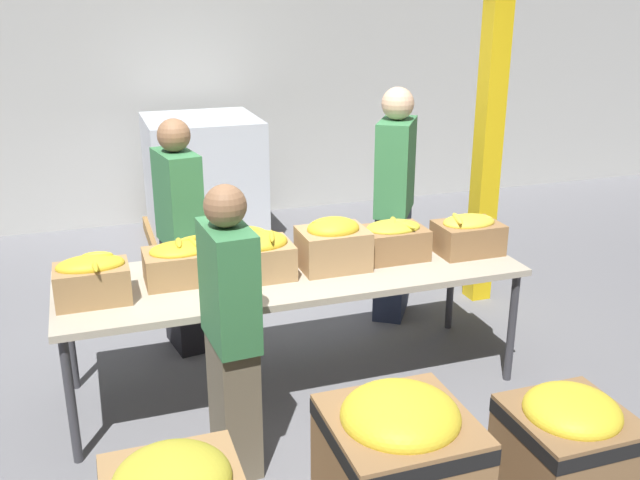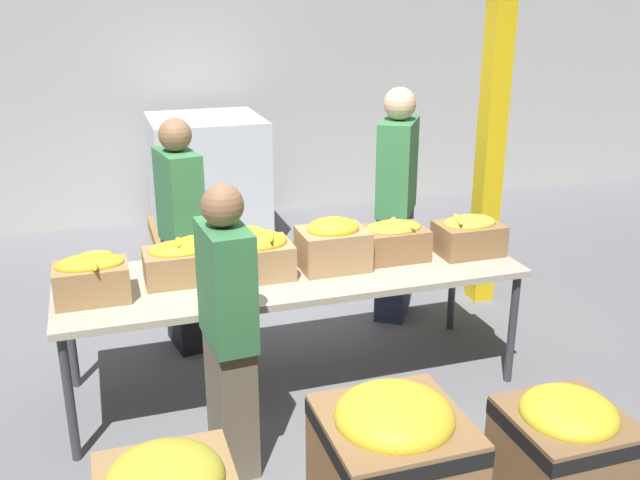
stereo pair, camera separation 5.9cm
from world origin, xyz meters
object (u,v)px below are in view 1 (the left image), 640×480
at_px(sorting_table, 292,278).
at_px(pallet_stack_0, 204,181).
at_px(banana_box_1, 180,262).
at_px(donation_bin_1, 398,478).
at_px(banana_box_0, 92,279).
at_px(banana_box_4, 393,239).
at_px(banana_box_5, 468,234).
at_px(volunteer_1, 231,335).
at_px(donation_bin_2, 566,455).
at_px(banana_box_3, 333,243).
at_px(volunteer_2, 394,206).
at_px(volunteer_0, 181,238).
at_px(support_pillar, 496,41).
at_px(banana_box_2, 257,254).

distance_m(sorting_table, pallet_stack_0, 2.89).
xyz_separation_m(banana_box_1, donation_bin_1, (0.63, -1.62, -0.44)).
bearing_deg(banana_box_0, banana_box_4, 2.80).
height_order(banana_box_0, banana_box_5, banana_box_0).
height_order(banana_box_5, donation_bin_1, banana_box_5).
height_order(volunteer_1, donation_bin_2, volunteer_1).
distance_m(banana_box_1, volunteer_1, 0.75).
bearing_deg(banana_box_4, pallet_stack_0, 103.31).
distance_m(banana_box_3, volunteer_2, 1.10).
relative_size(volunteer_2, pallet_stack_0, 1.41).
height_order(banana_box_4, donation_bin_1, banana_box_4).
distance_m(banana_box_0, volunteer_0, 1.01).
xyz_separation_m(banana_box_4, banana_box_5, (0.49, -0.07, 0.00)).
relative_size(sorting_table, pallet_stack_0, 2.24).
relative_size(banana_box_0, volunteer_1, 0.26).
bearing_deg(donation_bin_1, pallet_stack_0, 90.05).
height_order(sorting_table, banana_box_0, banana_box_0).
bearing_deg(volunteer_1, sorting_table, -41.40).
bearing_deg(banana_box_1, volunteer_0, 81.80).
distance_m(volunteer_1, pallet_stack_0, 3.60).
bearing_deg(sorting_table, banana_box_3, -6.86).
height_order(banana_box_3, volunteer_2, volunteer_2).
height_order(volunteer_0, donation_bin_2, volunteer_0).
bearing_deg(support_pillar, donation_bin_1, -127.10).
xyz_separation_m(banana_box_2, banana_box_4, (0.87, 0.03, -0.01)).
xyz_separation_m(banana_box_4, support_pillar, (1.13, 0.81, 1.11)).
bearing_deg(sorting_table, support_pillar, 24.62).
bearing_deg(pallet_stack_0, banana_box_4, -76.69).
relative_size(volunteer_2, donation_bin_2, 2.53).
height_order(banana_box_4, banana_box_5, banana_box_5).
height_order(volunteer_1, volunteer_2, volunteer_2).
xyz_separation_m(banana_box_1, volunteer_0, (0.10, 0.69, -0.10)).
bearing_deg(banana_box_1, support_pillar, 17.58).
bearing_deg(banana_box_3, pallet_stack_0, 95.36).
height_order(banana_box_1, volunteer_1, volunteer_1).
relative_size(volunteer_1, donation_bin_1, 1.79).
height_order(banana_box_3, pallet_stack_0, pallet_stack_0).
height_order(banana_box_1, support_pillar, support_pillar).
relative_size(sorting_table, volunteer_0, 1.72).
relative_size(volunteer_0, volunteer_1, 1.05).
bearing_deg(banana_box_4, banana_box_1, 178.27).
distance_m(banana_box_3, volunteer_1, 1.01).
distance_m(donation_bin_1, support_pillar, 3.38).
height_order(banana_box_4, donation_bin_2, banana_box_4).
xyz_separation_m(volunteer_1, pallet_stack_0, (0.49, 3.57, -0.15)).
height_order(banana_box_1, donation_bin_1, banana_box_1).
bearing_deg(banana_box_3, volunteer_2, 46.20).
distance_m(donation_bin_1, pallet_stack_0, 4.47).
distance_m(sorting_table, banana_box_4, 0.68).
relative_size(sorting_table, banana_box_4, 6.82).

